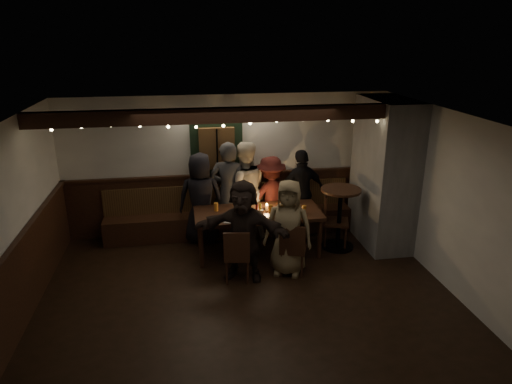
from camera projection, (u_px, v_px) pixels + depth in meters
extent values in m
cube|color=black|center=(247.00, 298.00, 6.61)|extent=(6.00, 5.00, 0.01)
cube|color=black|center=(246.00, 119.00, 5.75)|extent=(6.00, 5.00, 0.01)
cube|color=silver|center=(228.00, 165.00, 8.51)|extent=(6.00, 0.01, 2.60)
cube|color=silver|center=(10.00, 230.00, 5.72)|extent=(0.01, 5.00, 2.60)
cube|color=silver|center=(451.00, 202.00, 6.64)|extent=(0.01, 5.00, 2.60)
cube|color=black|center=(229.00, 203.00, 8.73)|extent=(6.00, 0.05, 1.10)
cube|color=black|center=(23.00, 282.00, 5.97)|extent=(0.05, 5.00, 1.10)
cube|color=slate|center=(384.00, 173.00, 7.98)|extent=(0.70, 1.40, 2.60)
cube|color=black|center=(230.00, 223.00, 8.61)|extent=(4.60, 0.45, 0.45)
cube|color=#422A16|center=(229.00, 197.00, 8.62)|extent=(4.60, 0.06, 0.50)
cube|color=black|center=(217.00, 148.00, 8.30)|extent=(0.95, 0.04, 1.00)
cube|color=#422A16|center=(217.00, 148.00, 8.25)|extent=(0.64, 0.12, 0.76)
cube|color=black|center=(237.00, 115.00, 6.72)|extent=(6.00, 0.16, 0.22)
sphere|color=#FFE599|center=(51.00, 130.00, 6.34)|extent=(0.04, 0.04, 0.04)
sphere|color=#FFE599|center=(81.00, 127.00, 6.39)|extent=(0.04, 0.04, 0.04)
sphere|color=#FFE599|center=(111.00, 126.00, 6.45)|extent=(0.04, 0.04, 0.04)
sphere|color=#FFE599|center=(140.00, 126.00, 6.52)|extent=(0.04, 0.04, 0.04)
sphere|color=#FFE599|center=(168.00, 127.00, 6.59)|extent=(0.04, 0.04, 0.04)
sphere|color=#FFE599|center=(196.00, 127.00, 6.66)|extent=(0.04, 0.04, 0.04)
sphere|color=#FFE599|center=(223.00, 126.00, 6.72)|extent=(0.04, 0.04, 0.04)
sphere|color=#FFE599|center=(250.00, 123.00, 6.77)|extent=(0.04, 0.04, 0.04)
sphere|color=#FFE599|center=(277.00, 121.00, 6.82)|extent=(0.04, 0.04, 0.04)
sphere|color=#FFE599|center=(302.00, 120.00, 6.88)|extent=(0.04, 0.04, 0.04)
sphere|color=#FFE599|center=(328.00, 120.00, 6.95)|extent=(0.04, 0.04, 0.04)
sphere|color=#FFE599|center=(353.00, 121.00, 7.02)|extent=(0.04, 0.04, 0.04)
sphere|color=#FFE599|center=(377.00, 121.00, 7.09)|extent=(0.04, 0.04, 0.04)
sphere|color=#FFE599|center=(401.00, 120.00, 7.15)|extent=(0.04, 0.04, 0.04)
cube|color=black|center=(258.00, 213.00, 7.73)|extent=(2.14, 0.92, 0.06)
cylinder|color=black|center=(201.00, 248.00, 7.36)|extent=(0.07, 0.07, 0.70)
cylinder|color=black|center=(199.00, 229.00, 8.06)|extent=(0.07, 0.07, 0.70)
cylinder|color=black|center=(320.00, 239.00, 7.66)|extent=(0.07, 0.07, 0.70)
cylinder|color=black|center=(308.00, 222.00, 8.36)|extent=(0.07, 0.07, 0.70)
cylinder|color=#BF7226|center=(216.00, 207.00, 7.74)|extent=(0.07, 0.07, 0.14)
cylinder|color=#BF7226|center=(231.00, 215.00, 7.39)|extent=(0.07, 0.07, 0.14)
cylinder|color=silver|center=(247.00, 205.00, 7.84)|extent=(0.07, 0.07, 0.14)
cylinder|color=#BF7226|center=(270.00, 209.00, 7.65)|extent=(0.07, 0.07, 0.14)
cylinder|color=silver|center=(284.00, 202.00, 7.94)|extent=(0.07, 0.07, 0.14)
cylinder|color=#BF7226|center=(304.00, 210.00, 7.62)|extent=(0.07, 0.07, 0.14)
cylinder|color=white|center=(229.00, 220.00, 7.35)|extent=(0.27, 0.27, 0.02)
cube|color=#B2B2B7|center=(258.00, 211.00, 7.67)|extent=(0.16, 0.10, 0.05)
cylinder|color=#990C0C|center=(257.00, 208.00, 7.64)|extent=(0.04, 0.04, 0.16)
cylinder|color=gold|center=(260.00, 208.00, 7.65)|extent=(0.04, 0.04, 0.16)
cylinder|color=silver|center=(267.00, 208.00, 7.78)|extent=(0.05, 0.05, 0.08)
sphere|color=#FFB24C|center=(267.00, 205.00, 7.76)|extent=(0.03, 0.03, 0.03)
cube|color=black|center=(237.00, 256.00, 6.99)|extent=(0.44, 0.44, 0.04)
cube|color=black|center=(237.00, 247.00, 6.74)|extent=(0.39, 0.09, 0.45)
cylinder|color=black|center=(248.00, 263.00, 7.21)|extent=(0.03, 0.03, 0.38)
cylinder|color=black|center=(248.00, 273.00, 6.91)|extent=(0.03, 0.03, 0.38)
cylinder|color=black|center=(228.00, 263.00, 7.20)|extent=(0.03, 0.03, 0.38)
cylinder|color=black|center=(227.00, 273.00, 6.90)|extent=(0.03, 0.03, 0.38)
cube|color=black|center=(293.00, 249.00, 7.19)|extent=(0.51, 0.51, 0.04)
cube|color=black|center=(292.00, 240.00, 6.94)|extent=(0.38, 0.17, 0.45)
cylinder|color=black|center=(304.00, 257.00, 7.38)|extent=(0.03, 0.03, 0.39)
cylinder|color=black|center=(302.00, 267.00, 7.09)|extent=(0.03, 0.03, 0.39)
cylinder|color=black|center=(284.00, 256.00, 7.44)|extent=(0.03, 0.03, 0.39)
cylinder|color=black|center=(281.00, 265.00, 7.14)|extent=(0.03, 0.03, 0.39)
cube|color=black|center=(336.00, 222.00, 8.11)|extent=(0.55, 0.55, 0.04)
cube|color=black|center=(325.00, 207.00, 8.05)|extent=(0.17, 0.43, 0.50)
cylinder|color=black|center=(345.00, 239.00, 8.00)|extent=(0.04, 0.04, 0.43)
cylinder|color=black|center=(325.00, 237.00, 8.05)|extent=(0.04, 0.04, 0.43)
cylinder|color=black|center=(345.00, 231.00, 8.33)|extent=(0.04, 0.04, 0.43)
cylinder|color=black|center=(325.00, 229.00, 8.38)|extent=(0.04, 0.04, 0.43)
cylinder|color=black|center=(337.00, 246.00, 8.17)|extent=(0.56, 0.56, 0.03)
cylinder|color=black|center=(339.00, 219.00, 8.00)|extent=(0.08, 0.08, 1.08)
cylinder|color=black|center=(341.00, 190.00, 7.82)|extent=(0.69, 0.69, 0.04)
imported|color=black|center=(201.00, 198.00, 8.15)|extent=(0.87, 0.62, 1.66)
imported|color=#303033|center=(229.00, 192.00, 8.22)|extent=(0.76, 0.60, 1.84)
imported|color=beige|center=(244.00, 190.00, 8.35)|extent=(0.90, 0.71, 1.81)
imported|color=#431613|center=(271.00, 197.00, 8.44)|extent=(1.10, 0.82, 1.52)
imported|color=black|center=(301.00, 192.00, 8.54)|extent=(1.02, 0.63, 1.62)
imported|color=black|center=(243.00, 231.00, 6.91)|extent=(1.54, 1.00, 1.59)
imported|color=#897552|center=(288.00, 228.00, 7.07)|extent=(0.88, 0.73, 1.55)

